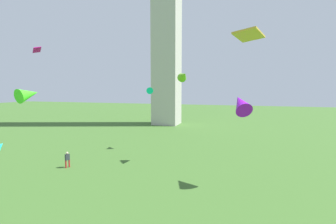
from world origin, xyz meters
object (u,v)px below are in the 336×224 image
object	(u,v)px
kite_flying_1	(28,94)
kite_flying_7	(184,76)
kite_flying_3	(241,103)
kite_flying_4	(37,50)
kite_flying_5	(149,90)
kite_flying_2	(249,35)
person_1	(67,159)

from	to	relation	value
kite_flying_1	kite_flying_7	size ratio (longest dim) A/B	1.27
kite_flying_3	kite_flying_4	distance (m)	22.19
kite_flying_1	kite_flying_5	world-z (taller)	kite_flying_5
kite_flying_4	kite_flying_7	size ratio (longest dim) A/B	0.70
kite_flying_3	kite_flying_7	xyz separation A→B (m)	(-5.95, 4.65, 2.54)
kite_flying_1	kite_flying_5	size ratio (longest dim) A/B	1.42
kite_flying_2	kite_flying_1	bearing A→B (deg)	90.23
kite_flying_5	kite_flying_7	distance (m)	7.85
kite_flying_2	kite_flying_4	world-z (taller)	kite_flying_4
kite_flying_1	kite_flying_2	xyz separation A→B (m)	(20.04, -6.37, 3.12)
kite_flying_3	kite_flying_4	size ratio (longest dim) A/B	2.03
person_1	kite_flying_3	distance (m)	17.71
person_1	kite_flying_1	xyz separation A→B (m)	(-2.93, -1.54, 6.52)
person_1	kite_flying_4	bearing A→B (deg)	93.71
kite_flying_3	kite_flying_7	distance (m)	7.96
kite_flying_2	kite_flying_7	size ratio (longest dim) A/B	0.99
kite_flying_2	kite_flying_5	xyz separation A→B (m)	(-12.17, 18.22, -2.72)
kite_flying_4	kite_flying_7	world-z (taller)	kite_flying_4
kite_flying_1	kite_flying_3	xyz separation A→B (m)	(19.63, 2.16, -0.65)
kite_flying_2	kite_flying_4	size ratio (longest dim) A/B	1.43
kite_flying_1	kite_flying_3	world-z (taller)	kite_flying_1
kite_flying_1	kite_flying_2	distance (m)	21.26
kite_flying_1	kite_flying_7	xyz separation A→B (m)	(13.68, 6.81, 1.89)
kite_flying_5	kite_flying_1	bearing A→B (deg)	30.94
person_1	kite_flying_4	world-z (taller)	kite_flying_4
kite_flying_1	kite_flying_7	distance (m)	15.40
kite_flying_3	kite_flying_1	bearing A→B (deg)	-15.02
kite_flying_3	kite_flying_7	size ratio (longest dim) A/B	1.42
person_1	kite_flying_3	xyz separation A→B (m)	(16.70, 0.62, 5.86)
person_1	kite_flying_4	distance (m)	12.36
kite_flying_7	kite_flying_2	bearing A→B (deg)	-93.74
kite_flying_1	kite_flying_2	bearing A→B (deg)	172.70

